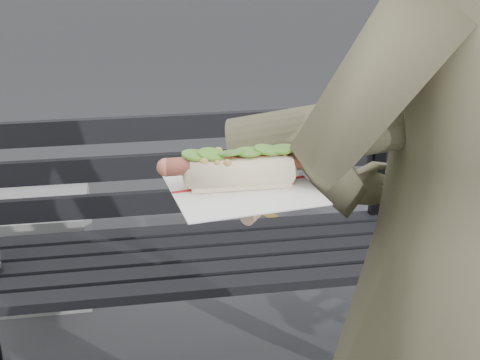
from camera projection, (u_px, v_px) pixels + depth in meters
The scene contains 3 objects.
park_bench at pixel (183, 232), 2.13m from camera, with size 1.50×0.44×0.88m.
person at pixel (448, 278), 1.14m from camera, with size 0.66×0.43×1.80m, color brown.
held_hotdog at pixel (357, 136), 0.98m from camera, with size 0.62×0.30×0.20m.
Camera 1 is at (-0.06, -0.87, 1.49)m, focal length 50.00 mm.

